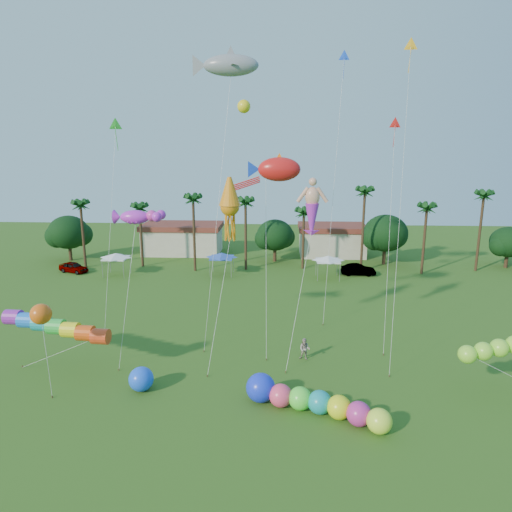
{
  "coord_description": "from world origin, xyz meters",
  "views": [
    {
      "loc": [
        1.67,
        -21.81,
        16.47
      ],
      "look_at": [
        0.0,
        10.0,
        9.0
      ],
      "focal_mm": 32.0,
      "sensor_mm": 36.0,
      "label": 1
    }
  ],
  "objects_px": {
    "car_a": "(74,267)",
    "spectator_b": "(305,349)",
    "caterpillar_inflatable": "(310,401)",
    "blue_ball": "(141,379)",
    "car_b": "(358,270)"
  },
  "relations": [
    {
      "from": "car_a",
      "to": "spectator_b",
      "type": "distance_m",
      "value": 39.3
    },
    {
      "from": "car_a",
      "to": "spectator_b",
      "type": "relative_size",
      "value": 2.38
    },
    {
      "from": "caterpillar_inflatable",
      "to": "blue_ball",
      "type": "relative_size",
      "value": 5.35
    },
    {
      "from": "car_b",
      "to": "blue_ball",
      "type": "xyz_separation_m",
      "value": [
        -20.13,
        -31.14,
        0.11
      ]
    },
    {
      "from": "spectator_b",
      "to": "caterpillar_inflatable",
      "type": "relative_size",
      "value": 0.19
    },
    {
      "from": "car_b",
      "to": "spectator_b",
      "type": "bearing_deg",
      "value": 163.28
    },
    {
      "from": "caterpillar_inflatable",
      "to": "spectator_b",
      "type": "bearing_deg",
      "value": 112.47
    },
    {
      "from": "car_a",
      "to": "caterpillar_inflatable",
      "type": "bearing_deg",
      "value": -115.61
    },
    {
      "from": "car_a",
      "to": "spectator_b",
      "type": "height_order",
      "value": "spectator_b"
    },
    {
      "from": "car_b",
      "to": "blue_ball",
      "type": "distance_m",
      "value": 37.08
    },
    {
      "from": "car_b",
      "to": "caterpillar_inflatable",
      "type": "height_order",
      "value": "caterpillar_inflatable"
    },
    {
      "from": "car_a",
      "to": "car_b",
      "type": "relative_size",
      "value": 0.93
    },
    {
      "from": "car_a",
      "to": "caterpillar_inflatable",
      "type": "relative_size",
      "value": 0.46
    },
    {
      "from": "car_b",
      "to": "blue_ball",
      "type": "height_order",
      "value": "blue_ball"
    },
    {
      "from": "car_b",
      "to": "spectator_b",
      "type": "xyz_separation_m",
      "value": [
        -8.49,
        -25.7,
        0.14
      ]
    }
  ]
}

